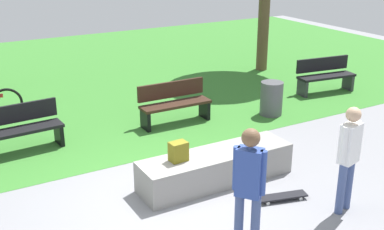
# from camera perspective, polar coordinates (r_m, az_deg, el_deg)

# --- Properties ---
(ground_plane) EXTENTS (28.00, 28.00, 0.00)m
(ground_plane) POSITION_cam_1_polar(r_m,az_deg,el_deg) (7.82, -3.10, -9.88)
(ground_plane) COLOR gray
(grass_lawn) EXTENTS (26.60, 12.49, 0.01)m
(grass_lawn) POSITION_cam_1_polar(r_m,az_deg,el_deg) (14.68, -16.93, 3.85)
(grass_lawn) COLOR #387A2D
(grass_lawn) RESTS_ON ground_plane
(concrete_ledge) EXTENTS (2.69, 0.73, 0.53)m
(concrete_ledge) POSITION_cam_1_polar(r_m,az_deg,el_deg) (8.24, 2.84, -6.12)
(concrete_ledge) COLOR gray
(concrete_ledge) RESTS_ON ground_plane
(backpack_on_ledge) EXTENTS (0.29, 0.22, 0.32)m
(backpack_on_ledge) POSITION_cam_1_polar(r_m,az_deg,el_deg) (7.77, -1.60, -4.29)
(backpack_on_ledge) COLOR olive
(backpack_on_ledge) RESTS_ON concrete_ledge
(skater_performing_trick) EXTENTS (0.42, 0.28, 1.66)m
(skater_performing_trick) POSITION_cam_1_polar(r_m,az_deg,el_deg) (7.45, 17.90, -4.16)
(skater_performing_trick) COLOR #3F5184
(skater_performing_trick) RESTS_ON ground_plane
(skater_watching) EXTENTS (0.35, 0.38, 1.76)m
(skater_watching) POSITION_cam_1_polar(r_m,az_deg,el_deg) (6.15, 6.67, -7.87)
(skater_watching) COLOR #3F5184
(skater_watching) RESTS_ON ground_plane
(skateboard_by_ledge) EXTENTS (0.82, 0.40, 0.08)m
(skateboard_by_ledge) POSITION_cam_1_polar(r_m,az_deg,el_deg) (7.90, 10.54, -9.34)
(skateboard_by_ledge) COLOR black
(skateboard_by_ledge) RESTS_ON ground_plane
(park_bench_center_lawn) EXTENTS (1.60, 0.48, 0.91)m
(park_bench_center_lawn) POSITION_cam_1_polar(r_m,az_deg,el_deg) (10.73, -2.10, 1.52)
(park_bench_center_lawn) COLOR #331E14
(park_bench_center_lawn) RESTS_ON ground_plane
(park_bench_far_right) EXTENTS (1.65, 0.66, 0.91)m
(park_bench_far_right) POSITION_cam_1_polar(r_m,az_deg,el_deg) (13.38, 15.31, 4.59)
(park_bench_far_right) COLOR black
(park_bench_far_right) RESTS_ON ground_plane
(park_bench_far_left) EXTENTS (1.63, 0.58, 0.91)m
(park_bench_far_left) POSITION_cam_1_polar(r_m,az_deg,el_deg) (9.85, -19.62, -1.44)
(park_bench_far_left) COLOR black
(park_bench_far_left) RESTS_ON ground_plane
(trash_bin) EXTENTS (0.52, 0.52, 0.79)m
(trash_bin) POSITION_cam_1_polar(r_m,az_deg,el_deg) (11.40, 9.29, 1.93)
(trash_bin) COLOR #4C4C51
(trash_bin) RESTS_ON ground_plane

